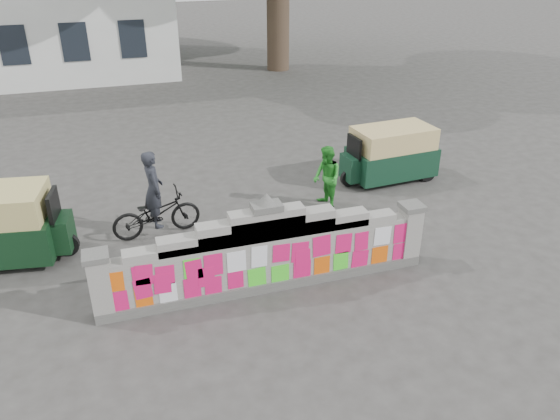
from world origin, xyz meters
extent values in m
plane|color=#383533|center=(0.00, 0.00, 0.00)|extent=(100.00, 100.00, 0.00)
cube|color=#4C4C49|center=(0.00, 0.00, 0.10)|extent=(6.40, 0.42, 0.20)
cube|color=gray|center=(0.00, 0.00, 0.60)|extent=(6.40, 0.32, 1.00)
cube|color=gray|center=(0.00, 0.00, 1.17)|extent=(5.20, 0.32, 0.14)
cube|color=gray|center=(0.00, 0.00, 1.24)|extent=(4.00, 0.32, 0.28)
cube|color=gray|center=(0.00, 0.00, 1.32)|extent=(2.60, 0.32, 0.44)
cube|color=gray|center=(0.00, 0.00, 1.39)|extent=(1.40, 0.32, 0.58)
cube|color=#4C4C49|center=(0.00, 0.00, 1.74)|extent=(0.55, 0.36, 0.12)
cone|color=#4C4C49|center=(0.00, 0.00, 1.90)|extent=(0.36, 0.36, 0.22)
cube|color=gray|center=(-3.02, 0.00, 0.62)|extent=(0.36, 0.40, 1.24)
cube|color=#4C4C49|center=(-3.02, 0.00, 1.28)|extent=(0.44, 0.44, 0.10)
cube|color=gray|center=(3.02, 0.00, 0.62)|extent=(0.36, 0.40, 1.24)
cube|color=#4C4C49|center=(3.02, 0.00, 1.28)|extent=(0.44, 0.44, 0.10)
cylinder|color=#38281E|center=(6.00, 18.00, 3.00)|extent=(1.10, 1.10, 6.00)
imported|color=black|center=(-1.76, 2.77, 0.52)|extent=(2.04, 0.91, 1.04)
imported|color=#22242B|center=(-1.76, 2.77, 0.88)|extent=(0.49, 0.68, 1.76)
imported|color=#279128|center=(2.40, 2.89, 0.79)|extent=(0.65, 0.81, 1.58)
cube|color=black|center=(-3.80, 2.45, 0.56)|extent=(0.62, 0.79, 0.72)
cube|color=black|center=(-3.80, 2.45, 1.18)|extent=(0.20, 0.72, 0.62)
cylinder|color=black|center=(-3.69, 2.44, 0.26)|extent=(0.53, 0.20, 0.51)
cube|color=#113321|center=(4.76, 3.95, 0.53)|extent=(2.39, 1.41, 0.77)
cube|color=tan|center=(4.76, 3.95, 1.20)|extent=(2.19, 1.35, 0.58)
cube|color=#113321|center=(3.56, 3.86, 0.53)|extent=(0.53, 0.71, 0.67)
cube|color=black|center=(3.56, 3.86, 1.10)|extent=(0.13, 0.68, 0.58)
cylinder|color=black|center=(3.47, 3.86, 0.24)|extent=(0.49, 0.15, 0.48)
cylinder|color=black|center=(5.58, 4.54, 0.24)|extent=(0.49, 0.15, 0.48)
cylinder|color=black|center=(5.66, 3.49, 0.24)|extent=(0.49, 0.15, 0.48)
camera|label=1|loc=(-2.47, -8.40, 6.13)|focal=35.00mm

